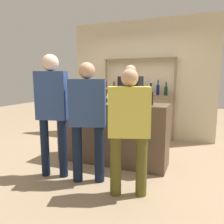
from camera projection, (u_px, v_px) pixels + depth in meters
ground_plane at (112, 162)px, 3.83m from camera, size 16.00×16.00×0.00m
bar_counter at (112, 133)px, 3.75m from camera, size 1.88×0.54×1.04m
back_wall at (141, 80)px, 5.32m from camera, size 3.48×0.12×2.80m
back_shelf at (139, 88)px, 5.18m from camera, size 1.72×0.18×1.91m
counter_bottle_0 at (93, 95)px, 3.78m from camera, size 0.09×0.09×0.31m
counter_bottle_1 at (107, 94)px, 3.76m from camera, size 0.07×0.07×0.35m
counter_bottle_2 at (77, 93)px, 4.02m from camera, size 0.07×0.07×0.35m
counter_bottle_3 at (151, 97)px, 3.34m from camera, size 0.09×0.09×0.34m
counter_bottle_4 at (131, 95)px, 3.67m from camera, size 0.08×0.08×0.34m
counter_bottle_5 at (114, 94)px, 3.76m from camera, size 0.09×0.09×0.35m
wine_glass at (108, 96)px, 3.50m from camera, size 0.07×0.07×0.18m
ice_bucket at (132, 97)px, 3.47m from camera, size 0.24×0.24×0.22m
cork_jar at (119, 99)px, 3.50m from camera, size 0.11×0.11×0.17m
customer_left at (52, 106)px, 3.12m from camera, size 0.47×0.29×1.78m
server_behind_counter at (130, 100)px, 4.48m from camera, size 0.52×0.32×1.71m
customer_center at (88, 114)px, 2.97m from camera, size 0.53×0.36×1.66m
customer_right at (129, 125)px, 2.62m from camera, size 0.54×0.37×1.56m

